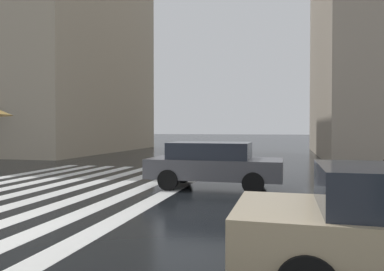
% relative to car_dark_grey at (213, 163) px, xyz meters
% --- Properties ---
extents(ground_plane, '(220.00, 220.00, 0.00)m').
position_rel_car_dark_grey_xyz_m(ground_plane, '(-5.50, 2.69, -0.76)').
color(ground_plane, black).
extents(zebra_crossing, '(13.00, 7.50, 0.01)m').
position_rel_car_dark_grey_xyz_m(zebra_crossing, '(-1.50, 4.61, -0.75)').
color(zebra_crossing, silver).
rests_on(zebra_crossing, ground_plane).
extents(car_dark_grey, '(1.85, 4.10, 1.41)m').
position_rel_car_dark_grey_xyz_m(car_dark_grey, '(0.00, 0.00, 0.00)').
color(car_dark_grey, '#4C4C51').
rests_on(car_dark_grey, ground_plane).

